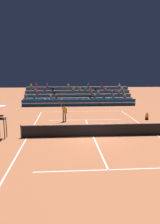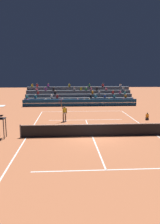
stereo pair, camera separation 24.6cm
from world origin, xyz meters
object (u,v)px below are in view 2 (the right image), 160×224
tennis_player (64,113)px  tennis_ball (75,118)px  ball_kid_courtside (147,117)px  umpire_chair (0,117)px

tennis_player → tennis_ball: tennis_player is taller
ball_kid_courtside → tennis_player: size_ratio=0.34×
umpire_chair → tennis_player: umpire_chair is taller
tennis_player → tennis_ball: 2.33m
ball_kid_courtside → tennis_player: tennis_player is taller
umpire_chair → ball_kid_courtside: bearing=22.6°
umpire_chair → ball_kid_courtside: 15.70m
tennis_ball → umpire_chair: bearing=-130.3°
umpire_chair → tennis_ball: (6.32, 7.45, -1.68)m
umpire_chair → tennis_player: size_ratio=1.07×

